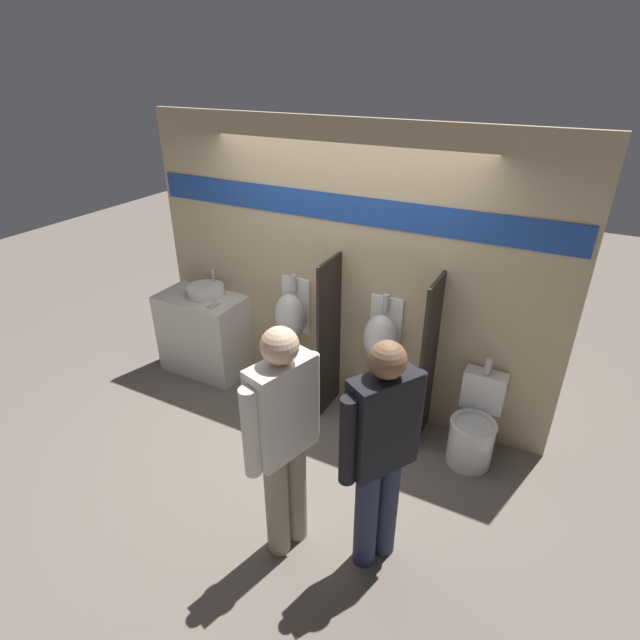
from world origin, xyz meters
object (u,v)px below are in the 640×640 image
at_px(urinal_far, 381,339).
at_px(person_with_lanyard, 381,450).
at_px(urinal_near_counter, 291,316).
at_px(toilet, 474,429).
at_px(cell_phone, 214,305).
at_px(sink_basin, 206,291).
at_px(person_in_vest, 284,436).

height_order(urinal_far, person_with_lanyard, person_with_lanyard).
xyz_separation_m(urinal_near_counter, toilet, (1.91, -0.17, -0.54)).
bearing_deg(urinal_near_counter, cell_phone, -162.25).
bearing_deg(urinal_near_counter, sink_basin, -175.11).
height_order(cell_phone, urinal_far, urinal_far).
xyz_separation_m(cell_phone, person_in_vest, (1.71, -1.42, 0.07)).
xyz_separation_m(toilet, person_in_vest, (-0.96, -1.49, 0.66)).
relative_size(urinal_near_counter, person_in_vest, 0.72).
xyz_separation_m(sink_basin, cell_phone, (0.22, -0.16, -0.05)).
xyz_separation_m(sink_basin, urinal_near_counter, (0.98, 0.08, -0.10)).
relative_size(sink_basin, urinal_near_counter, 0.31).
relative_size(urinal_near_counter, toilet, 1.39).
distance_m(cell_phone, urinal_near_counter, 0.80).
height_order(urinal_far, person_in_vest, person_in_vest).
bearing_deg(sink_basin, urinal_near_counter, 4.89).
distance_m(urinal_far, person_in_vest, 1.67).
xyz_separation_m(urinal_far, toilet, (0.95, -0.17, -0.54)).
relative_size(sink_basin, urinal_far, 0.31).
bearing_deg(person_with_lanyard, urinal_far, 52.91).
bearing_deg(cell_phone, person_with_lanyard, -28.17).
height_order(urinal_near_counter, toilet, urinal_near_counter).
bearing_deg(urinal_far, cell_phone, -171.92).
relative_size(urinal_far, person_with_lanyard, 0.73).
bearing_deg(person_in_vest, person_with_lanyard, -55.91).
distance_m(sink_basin, urinal_far, 1.94).
relative_size(cell_phone, person_with_lanyard, 0.08).
bearing_deg(person_with_lanyard, cell_phone, 93.18).
distance_m(cell_phone, person_in_vest, 2.22).
bearing_deg(cell_phone, urinal_far, 8.08).
bearing_deg(toilet, urinal_near_counter, 174.77).
bearing_deg(urinal_near_counter, person_with_lanyard, -43.79).
bearing_deg(person_in_vest, urinal_near_counter, 45.65).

